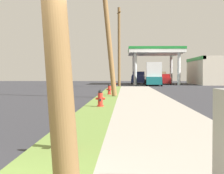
# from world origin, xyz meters

# --- Properties ---
(fire_hydrant_nearest) EXTENTS (0.42, 0.38, 0.74)m
(fire_hydrant_nearest) POSITION_xyz_m (0.67, 3.30, 0.45)
(fire_hydrant_nearest) COLOR red
(fire_hydrant_nearest) RESTS_ON grass_verge
(fire_hydrant_second) EXTENTS (0.42, 0.38, 0.74)m
(fire_hydrant_second) POSITION_xyz_m (0.77, 12.68, 0.45)
(fire_hydrant_second) COLOR red
(fire_hydrant_second) RESTS_ON grass_verge
(fire_hydrant_third) EXTENTS (0.42, 0.37, 0.74)m
(fire_hydrant_third) POSITION_xyz_m (0.75, 22.58, 0.45)
(fire_hydrant_third) COLOR red
(fire_hydrant_third) RESTS_ON grass_verge
(fire_hydrant_fourth) EXTENTS (0.42, 0.37, 0.74)m
(fire_hydrant_fourth) POSITION_xyz_m (0.73, 31.41, 0.45)
(fire_hydrant_fourth) COLOR red
(fire_hydrant_fourth) RESTS_ON grass_verge
(fire_hydrant_fifth) EXTENTS (0.42, 0.38, 0.74)m
(fire_hydrant_fifth) POSITION_xyz_m (0.64, 39.76, 0.45)
(fire_hydrant_fifth) COLOR red
(fire_hydrant_fifth) RESTS_ON grass_verge
(utility_pole_midground) EXTENTS (1.64, 1.23, 8.02)m
(utility_pole_midground) POSITION_xyz_m (0.77, 20.76, 4.21)
(utility_pole_midground) COLOR olive
(utility_pole_midground) RESTS_ON grass_verge
(utility_pole_background) EXTENTS (0.49, 1.38, 9.30)m
(utility_pole_background) POSITION_xyz_m (1.16, 40.50, 4.85)
(utility_pole_background) COLOR brown
(utility_pole_background) RESTS_ON grass_verge
(gas_station_canopy) EXTENTS (16.26, 13.40, 5.45)m
(gas_station_canopy) POSITION_xyz_m (13.74, 53.94, 2.57)
(gas_station_canopy) COLOR silver
(gas_station_canopy) RESTS_ON ground
(car_red_by_near_pump) EXTENTS (2.19, 4.61, 1.57)m
(car_red_by_near_pump) POSITION_xyz_m (7.92, 53.89, 0.72)
(car_red_by_near_pump) COLOR red
(car_red_by_near_pump) RESTS_ON ground
(truck_teal_at_forecourt) EXTENTS (2.37, 6.48, 3.11)m
(truck_teal_at_forecourt) POSITION_xyz_m (5.71, 46.91, 1.49)
(truck_teal_at_forecourt) COLOR #197075
(truck_teal_at_forecourt) RESTS_ON ground
(truck_tan_on_apron) EXTENTS (2.22, 5.44, 1.97)m
(truck_tan_on_apron) POSITION_xyz_m (7.77, 60.54, 0.91)
(truck_tan_on_apron) COLOR tan
(truck_tan_on_apron) RESTS_ON ground
(truck_navy_at_far_bay) EXTENTS (2.53, 5.55, 1.97)m
(truck_navy_at_far_bay) POSITION_xyz_m (4.06, 56.92, 0.91)
(truck_navy_at_far_bay) COLOR navy
(truck_navy_at_far_bay) RESTS_ON ground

